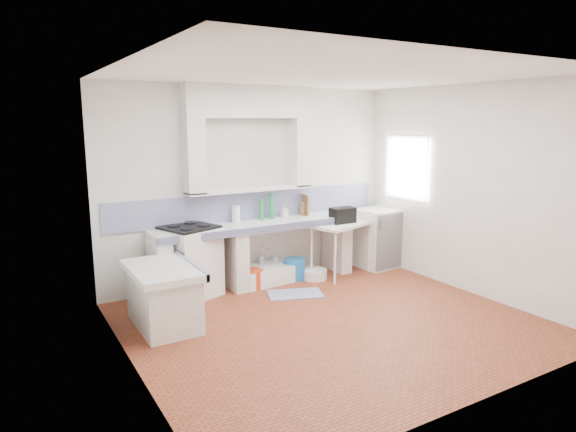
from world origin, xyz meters
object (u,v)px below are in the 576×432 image
stove (190,262)px  sink (268,275)px  fridge (377,238)px  side_table (341,249)px

stove → sink: stove is taller
sink → fridge: size_ratio=0.98×
fridge → sink: bearing=170.4°
stove → side_table: 2.31m
side_table → fridge: 0.78m
stove → side_table: stove is taller
sink → fridge: 1.94m
sink → side_table: size_ratio=0.94×
stove → sink: (1.16, -0.02, -0.35)m
stove → side_table: bearing=-25.3°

